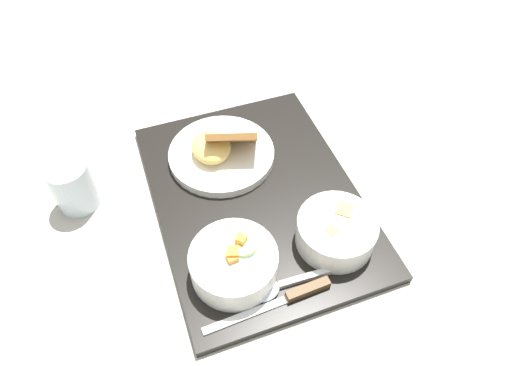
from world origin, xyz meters
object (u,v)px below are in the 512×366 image
at_px(bowl_salad, 234,262).
at_px(plate_main, 220,151).
at_px(bowl_soup, 336,230).
at_px(knife, 292,296).
at_px(spoon, 276,286).
at_px(glass_water, 74,187).

height_order(bowl_salad, plate_main, plate_main).
relative_size(bowl_soup, knife, 0.64).
relative_size(bowl_salad, knife, 0.67).
bearing_deg(plate_main, spoon, -173.79).
distance_m(bowl_salad, knife, 0.10).
xyz_separation_m(plate_main, knife, (-0.29, -0.05, -0.01)).
bearing_deg(bowl_soup, knife, 130.50).
relative_size(plate_main, glass_water, 2.12).
bearing_deg(spoon, knife, 127.77).
bearing_deg(plate_main, knife, -170.70).
bearing_deg(bowl_salad, knife, -129.85).
distance_m(knife, glass_water, 0.39).
bearing_deg(knife, bowl_soup, -148.28).
bearing_deg(plate_main, glass_water, 97.22).
relative_size(spoon, glass_water, 1.70).
height_order(knife, spoon, knife).
distance_m(spoon, glass_water, 0.37).
height_order(bowl_soup, glass_water, glass_water).
xyz_separation_m(bowl_salad, knife, (-0.06, -0.07, -0.02)).
relative_size(bowl_salad, plate_main, 0.68).
xyz_separation_m(bowl_salad, bowl_soup, (0.02, -0.16, 0.00)).
bearing_deg(glass_water, spoon, -130.57).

